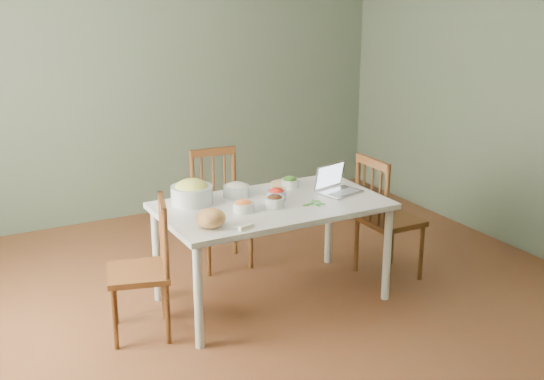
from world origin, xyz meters
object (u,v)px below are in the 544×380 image
bread_boule (211,218)px  chair_left (138,269)px  bowl_squash (192,192)px  chair_far (222,210)px  dining_table (272,252)px  laptop (341,180)px  chair_right (390,217)px

bread_boule → chair_left: bearing=154.0°
chair_left → bowl_squash: (0.52, 0.30, 0.38)m
chair_far → bowl_squash: chair_far is taller
dining_table → bowl_squash: (-0.51, 0.27, 0.47)m
bowl_squash → laptop: bearing=-15.8°
dining_table → bread_boule: bread_boule is taller
dining_table → chair_left: chair_left is taller
dining_table → chair_left: bearing=-178.2°
bread_boule → bowl_squash: (0.08, 0.52, 0.02)m
bowl_squash → laptop: laptop is taller
bowl_squash → bread_boule: bearing=-98.6°
chair_far → chair_left: chair_far is taller
dining_table → laptop: bearing=-3.9°
chair_right → bowl_squash: size_ratio=3.31×
dining_table → chair_left: (-1.04, -0.03, 0.09)m
bread_boule → laptop: bearing=10.3°
chair_right → dining_table: bearing=87.0°
chair_left → bread_boule: chair_left is taller
chair_right → bowl_squash: bearing=78.3°
chair_left → chair_far: bearing=145.4°
dining_table → laptop: laptop is taller
chair_far → bread_boule: 1.21m
chair_left → chair_right: bearing=105.2°
dining_table → chair_far: size_ratio=1.69×
dining_table → bowl_squash: 0.75m
chair_right → bread_boule: (-1.63, -0.19, 0.33)m
chair_left → bread_boule: bearing=79.9°
dining_table → laptop: size_ratio=5.44×
dining_table → chair_right: 1.05m
chair_left → laptop: size_ratio=3.16×
chair_left → bowl_squash: bearing=135.9°
chair_right → bread_boule: chair_right is taller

